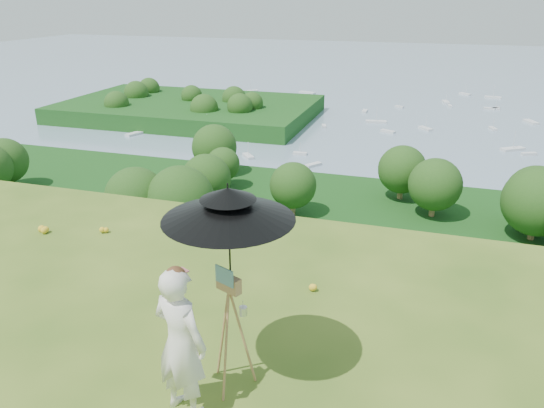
% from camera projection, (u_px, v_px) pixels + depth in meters
% --- Properties ---
extents(forest_slope, '(140.00, 56.00, 22.00)m').
position_uv_depth(forest_slope, '(369.00, 401.00, 46.26)').
color(forest_slope, '#123E11').
rests_on(forest_slope, bay_water).
extents(shoreline_tier, '(170.00, 28.00, 8.00)m').
position_uv_depth(shoreline_tier, '(400.00, 264.00, 84.30)').
color(shoreline_tier, gray).
rests_on(shoreline_tier, bay_water).
extents(bay_water, '(700.00, 700.00, 0.00)m').
position_uv_depth(bay_water, '(432.00, 87.00, 229.78)').
color(bay_water, '#7591A7').
rests_on(bay_water, ground).
extents(peninsula, '(90.00, 60.00, 12.00)m').
position_uv_depth(peninsula, '(189.00, 101.00, 173.39)').
color(peninsula, '#123E11').
rests_on(peninsula, bay_water).
extents(slope_trees, '(110.00, 50.00, 6.00)m').
position_uv_depth(slope_trees, '(381.00, 258.00, 41.06)').
color(slope_trees, '#1C4615').
rests_on(slope_trees, forest_slope).
extents(harbor_town, '(110.00, 22.00, 5.00)m').
position_uv_depth(harbor_town, '(404.00, 227.00, 81.89)').
color(harbor_town, silver).
rests_on(harbor_town, shoreline_tier).
extents(moored_boats, '(140.00, 140.00, 0.70)m').
position_uv_depth(moored_boats, '(383.00, 125.00, 163.11)').
color(moored_boats, silver).
rests_on(moored_boats, bay_water).
extents(painter, '(0.71, 0.56, 1.71)m').
position_uv_depth(painter, '(180.00, 342.00, 5.36)').
color(painter, white).
rests_on(painter, ground).
extents(field_easel, '(0.76, 0.76, 1.53)m').
position_uv_depth(field_easel, '(230.00, 328.00, 5.75)').
color(field_easel, olive).
rests_on(field_easel, ground).
extents(sun_umbrella, '(1.75, 1.75, 1.17)m').
position_uv_depth(sun_umbrella, '(229.00, 237.00, 5.38)').
color(sun_umbrella, black).
rests_on(sun_umbrella, field_easel).
extents(painter_cap, '(0.29, 0.31, 0.10)m').
position_uv_depth(painter_cap, '(175.00, 272.00, 5.06)').
color(painter_cap, '#C66F6D').
rests_on(painter_cap, painter).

